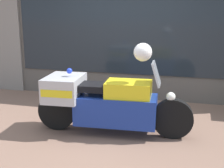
{
  "coord_description": "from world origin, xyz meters",
  "views": [
    {
      "loc": [
        1.42,
        -4.67,
        1.97
      ],
      "look_at": [
        0.09,
        0.33,
        0.68
      ],
      "focal_mm": 50.0,
      "sensor_mm": 36.0,
      "label": 1
    }
  ],
  "objects": [
    {
      "name": "window_display",
      "position": [
        0.28,
        2.03,
        0.44
      ],
      "size": [
        5.24,
        0.3,
        1.82
      ],
      "color": "slate",
      "rests_on": "ground"
    },
    {
      "name": "white_helmet",
      "position": [
        0.69,
        -0.14,
        1.31
      ],
      "size": [
        0.27,
        0.27,
        0.27
      ],
      "primitive_type": "sphere",
      "color": "white",
      "rests_on": "paramedic_motorcycle"
    },
    {
      "name": "ground_plane",
      "position": [
        0.0,
        0.0,
        0.0
      ],
      "size": [
        60.0,
        60.0,
        0.0
      ],
      "primitive_type": "plane",
      "color": "#7A5B4C"
    },
    {
      "name": "shop_building",
      "position": [
        -0.35,
        2.0,
        1.69
      ],
      "size": [
        6.4,
        0.55,
        3.37
      ],
      "color": "#56514C",
      "rests_on": "ground"
    },
    {
      "name": "paramedic_motorcycle",
      "position": [
        0.08,
        -0.18,
        0.52
      ],
      "size": [
        2.48,
        0.76,
        1.18
      ],
      "rotation": [
        0.0,
        0.0,
        0.07
      ],
      "color": "black",
      "rests_on": "ground"
    }
  ]
}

